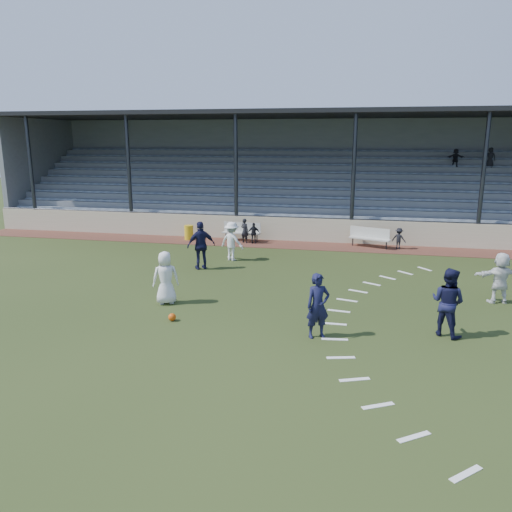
{
  "coord_description": "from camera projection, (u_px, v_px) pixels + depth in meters",
  "views": [
    {
      "loc": [
        3.43,
        -13.73,
        5.27
      ],
      "look_at": [
        0.0,
        2.5,
        1.3
      ],
      "focal_mm": 35.0,
      "sensor_mm": 36.0,
      "label": 1
    }
  ],
  "objects": [
    {
      "name": "sub_left_near",
      "position": [
        245.0,
        231.0,
        25.28
      ],
      "size": [
        0.54,
        0.46,
        1.24
      ],
      "primitive_type": "imported",
      "rotation": [
        0.0,
        0.0,
        2.71
      ],
      "color": "black",
      "rests_on": "cinder_track"
    },
    {
      "name": "sub_left_far",
      "position": [
        254.0,
        233.0,
        25.11
      ],
      "size": [
        0.63,
        0.29,
        1.06
      ],
      "primitive_type": "imported",
      "rotation": [
        0.0,
        0.0,
        3.2
      ],
      "color": "black",
      "rests_on": "cinder_track"
    },
    {
      "name": "player_white_back",
      "position": [
        500.0,
        278.0,
        16.1
      ],
      "size": [
        1.62,
        0.77,
        1.68
      ],
      "primitive_type": "imported",
      "rotation": [
        0.0,
        0.0,
        3.33
      ],
      "color": "white",
      "rests_on": "ground"
    },
    {
      "name": "player_navy_lead",
      "position": [
        318.0,
        306.0,
        13.28
      ],
      "size": [
        0.77,
        0.67,
        1.77
      ],
      "primitive_type": "imported",
      "rotation": [
        0.0,
        0.0,
        0.46
      ],
      "color": "#141537",
      "rests_on": "ground"
    },
    {
      "name": "player_white_lead",
      "position": [
        166.0,
        278.0,
        16.02
      ],
      "size": [
        1.0,
        0.86,
        1.72
      ],
      "primitive_type": "imported",
      "rotation": [
        0.0,
        0.0,
        3.59
      ],
      "color": "white",
      "rests_on": "ground"
    },
    {
      "name": "bench_right",
      "position": [
        370.0,
        236.0,
        24.31
      ],
      "size": [
        2.02,
        1.12,
        0.95
      ],
      "rotation": [
        0.0,
        0.0,
        -0.35
      ],
      "color": "beige",
      "rests_on": "cinder_track"
    },
    {
      "name": "bench_left",
      "position": [
        242.0,
        230.0,
        25.79
      ],
      "size": [
        2.03,
        0.65,
        0.95
      ],
      "rotation": [
        0.0,
        0.0,
        -0.1
      ],
      "color": "beige",
      "rests_on": "cinder_track"
    },
    {
      "name": "football",
      "position": [
        172.0,
        317.0,
        14.64
      ],
      "size": [
        0.23,
        0.23,
        0.23
      ],
      "primitive_type": "sphere",
      "color": "#CD4B0C",
      "rests_on": "ground"
    },
    {
      "name": "player_white_wing",
      "position": [
        232.0,
        241.0,
        21.69
      ],
      "size": [
        1.24,
        0.95,
        1.69
      ],
      "primitive_type": "imported",
      "rotation": [
        0.0,
        0.0,
        2.81
      ],
      "color": "white",
      "rests_on": "ground"
    },
    {
      "name": "penalty_arc",
      "position": [
        380.0,
        327.0,
        14.15
      ],
      "size": [
        3.89,
        14.63,
        0.01
      ],
      "color": "white",
      "rests_on": "ground"
    },
    {
      "name": "ground",
      "position": [
        239.0,
        317.0,
        14.98
      ],
      "size": [
        90.0,
        90.0,
        0.0
      ],
      "primitive_type": "plane",
      "color": "#293616",
      "rests_on": "ground"
    },
    {
      "name": "player_navy_wing",
      "position": [
        201.0,
        245.0,
        20.22
      ],
      "size": [
        1.23,
        1.03,
        1.96
      ],
      "primitive_type": "imported",
      "rotation": [
        0.0,
        0.0,
        3.72
      ],
      "color": "#141537",
      "rests_on": "ground"
    },
    {
      "name": "sub_right",
      "position": [
        399.0,
        238.0,
        23.88
      ],
      "size": [
        0.75,
        0.59,
        1.02
      ],
      "primitive_type": "imported",
      "rotation": [
        0.0,
        0.0,
        2.79
      ],
      "color": "black",
      "rests_on": "cinder_track"
    },
    {
      "name": "player_navy_mid",
      "position": [
        448.0,
        302.0,
        13.4
      ],
      "size": [
        1.16,
        1.11,
        1.89
      ],
      "primitive_type": "imported",
      "rotation": [
        0.0,
        0.0,
        2.54
      ],
      "color": "#141537",
      "rests_on": "ground"
    },
    {
      "name": "retaining_wall",
      "position": [
        292.0,
        229.0,
        25.83
      ],
      "size": [
        34.0,
        0.18,
        1.2
      ],
      "primitive_type": "cube",
      "color": "beige",
      "rests_on": "ground"
    },
    {
      "name": "trash_bin",
      "position": [
        189.0,
        232.0,
        26.13
      ],
      "size": [
        0.47,
        0.47,
        0.75
      ],
      "primitive_type": "cylinder",
      "color": "gold",
      "rests_on": "cinder_track"
    },
    {
      "name": "grandstand",
      "position": [
        303.0,
        189.0,
        29.94
      ],
      "size": [
        34.6,
        9.0,
        6.61
      ],
      "color": "gray",
      "rests_on": "ground"
    },
    {
      "name": "cinder_track",
      "position": [
        289.0,
        245.0,
        24.97
      ],
      "size": [
        34.0,
        2.0,
        0.02
      ],
      "primitive_type": "cube",
      "color": "#542B21",
      "rests_on": "ground"
    }
  ]
}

